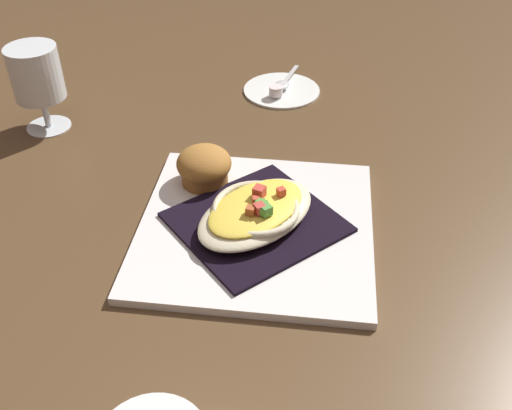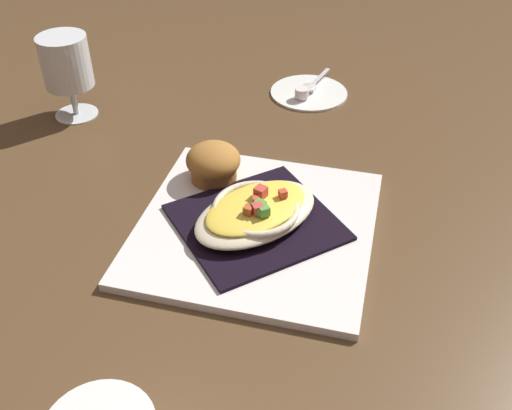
% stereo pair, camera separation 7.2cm
% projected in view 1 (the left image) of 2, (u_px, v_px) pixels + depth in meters
% --- Properties ---
extents(ground_plane, '(2.60, 2.60, 0.00)m').
position_uv_depth(ground_plane, '(256.00, 230.00, 0.75)').
color(ground_plane, brown).
extents(square_plate, '(0.34, 0.34, 0.01)m').
position_uv_depth(square_plate, '(256.00, 227.00, 0.75)').
color(square_plate, white).
rests_on(square_plate, ground_plane).
extents(folded_napkin, '(0.25, 0.25, 0.00)m').
position_uv_depth(folded_napkin, '(256.00, 222.00, 0.74)').
color(folded_napkin, black).
rests_on(folded_napkin, square_plate).
extents(gratin_dish, '(0.17, 0.20, 0.04)m').
position_uv_depth(gratin_dish, '(256.00, 211.00, 0.73)').
color(gratin_dish, beige).
rests_on(gratin_dish, folded_napkin).
extents(muffin, '(0.07, 0.07, 0.05)m').
position_uv_depth(muffin, '(204.00, 166.00, 0.80)').
color(muffin, '#A1672D').
rests_on(muffin, square_plate).
extents(stemmed_glass, '(0.08, 0.08, 0.14)m').
position_uv_depth(stemmed_glass, '(37.00, 78.00, 0.90)').
color(stemmed_glass, white).
rests_on(stemmed_glass, ground_plane).
extents(creamer_saucer, '(0.14, 0.14, 0.01)m').
position_uv_depth(creamer_saucer, '(282.00, 89.00, 1.05)').
color(creamer_saucer, white).
rests_on(creamer_saucer, ground_plane).
extents(spoon, '(0.03, 0.10, 0.01)m').
position_uv_depth(spoon, '(283.00, 83.00, 1.05)').
color(spoon, silver).
rests_on(spoon, creamer_saucer).
extents(creamer_cup_0, '(0.02, 0.02, 0.02)m').
position_uv_depth(creamer_cup_0, '(276.00, 91.00, 1.02)').
color(creamer_cup_0, white).
rests_on(creamer_cup_0, creamer_saucer).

